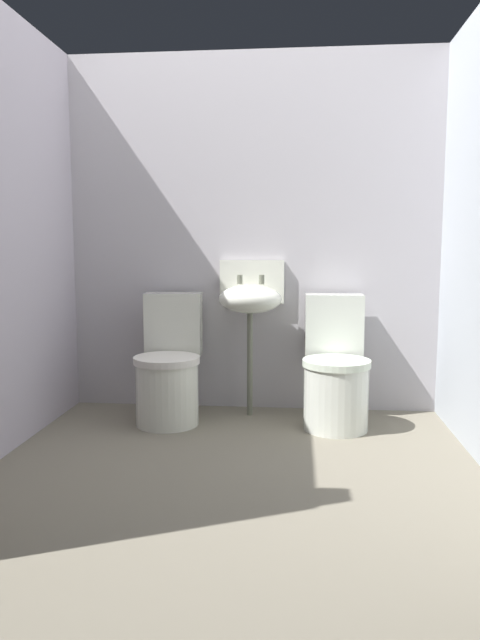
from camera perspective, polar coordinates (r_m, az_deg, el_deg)
ground_plane at (r=3.01m, az=-0.53°, el=-14.83°), size 2.81×2.68×0.08m
wall_back at (r=3.97m, az=1.24°, el=8.17°), size 2.81×0.10×2.31m
toilet_left at (r=3.73m, az=-6.79°, el=-4.74°), size 0.42×0.61×0.78m
toilet_right at (r=3.65m, az=9.11°, el=-5.02°), size 0.40×0.59×0.78m
sink at (r=3.78m, az=0.98°, el=2.12°), size 0.42×0.35×0.99m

